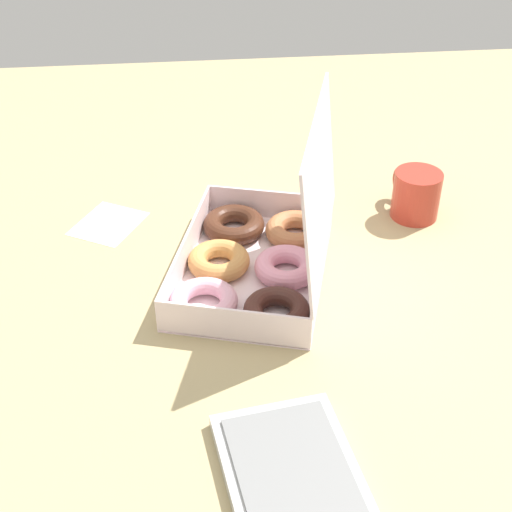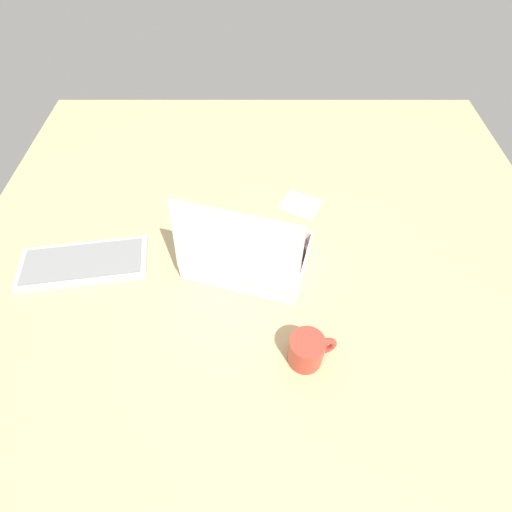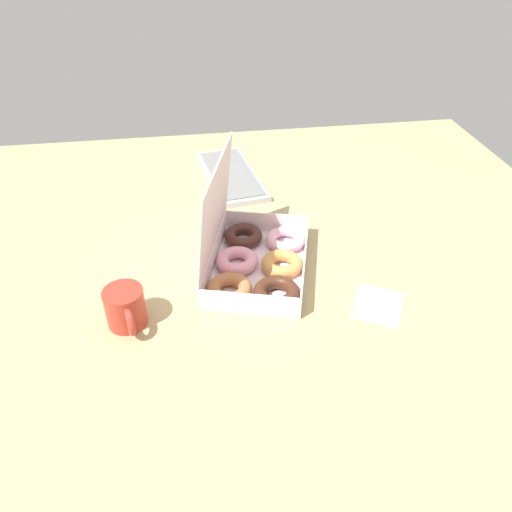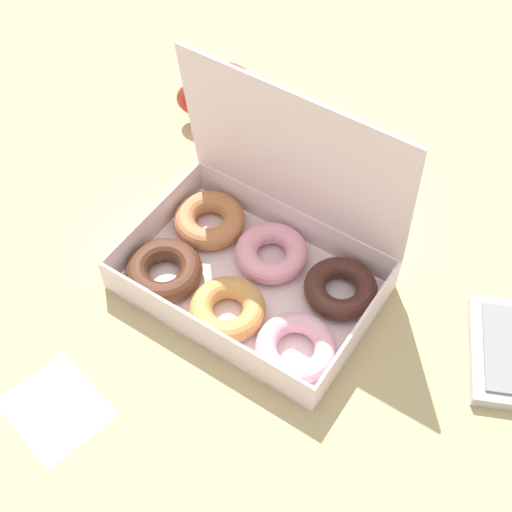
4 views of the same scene
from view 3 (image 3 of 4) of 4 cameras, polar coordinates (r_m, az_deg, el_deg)
name	(u,v)px [view 3 (image 3 of 4)]	position (r cm, az deg, el deg)	size (l,w,h in cm)	color
ground_plane	(267,286)	(117.91, 1.28, -3.45)	(180.00, 180.00, 2.00)	tan
donut_box	(254,258)	(119.15, -0.18, -0.24)	(37.89, 30.93, 27.92)	white
keyboard	(231,175)	(160.49, -2.86, 9.18)	(37.69, 20.29, 2.20)	#BBBDBD
coffee_mug	(126,308)	(107.65, -14.68, -5.75)	(11.82, 8.40, 8.63)	#AF3427
paper_napkin	(378,305)	(114.54, 13.76, -5.46)	(11.89, 10.10, 0.15)	white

